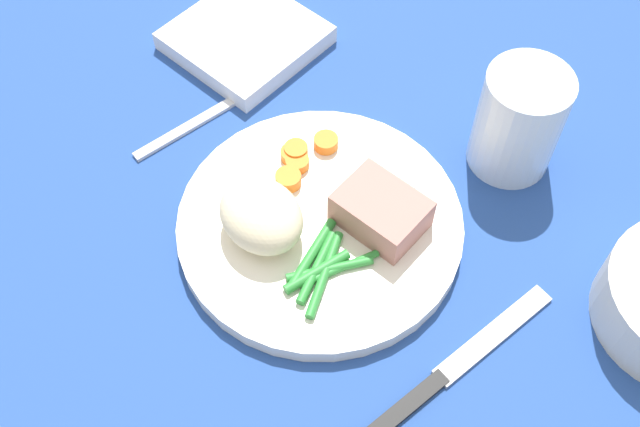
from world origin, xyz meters
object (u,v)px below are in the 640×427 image
at_px(meat_portion, 381,211).
at_px(napkin, 246,38).
at_px(fork, 209,115).
at_px(knife, 450,370).
at_px(water_glass, 517,126).
at_px(dinner_plate, 320,225).

bearing_deg(meat_portion, napkin, 170.35).
height_order(fork, knife, knife).
distance_m(water_glass, napkin, 0.29).
height_order(dinner_plate, fork, dinner_plate).
bearing_deg(fork, knife, 0.90).
xyz_separation_m(meat_portion, knife, (0.13, -0.04, -0.03)).
xyz_separation_m(dinner_plate, knife, (0.16, -0.00, -0.01)).
bearing_deg(dinner_plate, meat_portion, 49.40).
bearing_deg(napkin, dinner_plate, -20.19).
height_order(knife, napkin, napkin).
distance_m(knife, napkin, 0.40).
bearing_deg(meat_portion, dinner_plate, -130.60).
bearing_deg(meat_portion, water_glass, 84.80).
bearing_deg(water_glass, napkin, -159.19).
distance_m(dinner_plate, meat_portion, 0.06).
bearing_deg(fork, napkin, 124.51).
bearing_deg(napkin, fork, -56.44).
relative_size(dinner_plate, meat_portion, 3.42).
xyz_separation_m(dinner_plate, water_glass, (0.05, 0.19, 0.04)).
xyz_separation_m(meat_portion, water_glass, (0.01, 0.15, 0.01)).
xyz_separation_m(dinner_plate, meat_portion, (0.03, 0.04, 0.02)).
height_order(dinner_plate, knife, dinner_plate).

